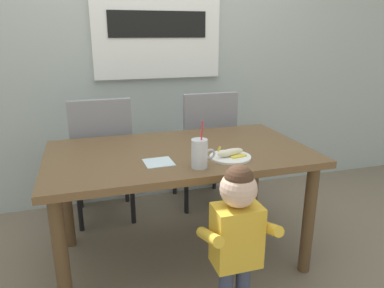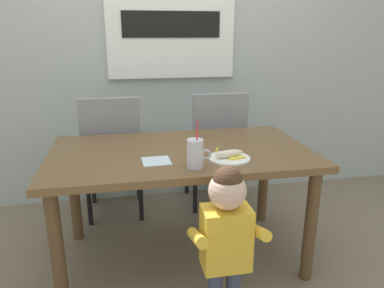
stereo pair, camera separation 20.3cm
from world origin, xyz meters
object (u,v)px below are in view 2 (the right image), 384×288
Objects in this scene: dining_chair_left at (112,151)px; peeled_banana at (230,154)px; toddler_standing at (226,231)px; snack_plate at (229,158)px; dining_table at (181,165)px; dining_chair_right at (216,143)px; paper_napkin at (156,161)px; milk_cup at (195,155)px.

dining_chair_left is 5.47× the size of peeled_banana.
toddler_standing is at bearing -107.83° from peeled_banana.
snack_plate is at bearing 72.39° from toddler_standing.
snack_plate is at bearing -42.67° from dining_table.
toddler_standing is at bearing 77.50° from dining_chair_right.
paper_napkin is (-0.27, 0.43, 0.20)m from toddler_standing.
dining_table is at bearing 59.53° from dining_chair_right.
toddler_standing is at bearing -58.16° from paper_napkin.
milk_cup is at bearing -157.27° from snack_plate.
dining_chair_left is at bearing 107.84° from paper_napkin.
toddler_standing is at bearing -79.89° from dining_table.
dining_chair_left is 0.81m from dining_chair_right.
snack_plate is (0.65, -0.84, 0.19)m from dining_chair_left.
dining_chair_right is 1.15× the size of toddler_standing.
milk_cup reaches higher than toddler_standing.
paper_napkin is at bearing 107.84° from dining_chair_left.
peeled_banana reaches higher than paper_napkin.
dining_table is 0.34m from peeled_banana.
milk_cup is at bearing -157.25° from peeled_banana.
peeled_banana is (0.00, 0.00, 0.03)m from snack_plate.
peeled_banana reaches higher than dining_table.
toddler_standing reaches higher than dining_table.
snack_plate is 0.03m from peeled_banana.
paper_napkin is at bearing -133.24° from dining_table.
dining_chair_right reaches higher than toddler_standing.
toddler_standing is at bearing -107.61° from snack_plate.
dining_table is 8.68× the size of peeled_banana.
toddler_standing is 0.55m from paper_napkin.
milk_cup is at bearing 105.02° from toddler_standing.
dining_chair_left reaches higher than dining_table.
snack_plate is 1.31× the size of peeled_banana.
milk_cup reaches higher than dining_chair_left.
dining_chair_right is 1.06m from milk_cup.
dining_table is at bearing 123.72° from dining_chair_left.
dining_chair_right reaches higher than paper_napkin.
dining_chair_left is at bearing 115.61° from milk_cup.
peeled_banana is 1.17× the size of paper_napkin.
peeled_banana is at bearing 72.17° from toddler_standing.
paper_napkin is at bearing 173.86° from snack_plate.
dining_table is at bearing 137.33° from snack_plate.
dining_chair_left reaches higher than toddler_standing.
snack_plate is 1.53× the size of paper_napkin.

